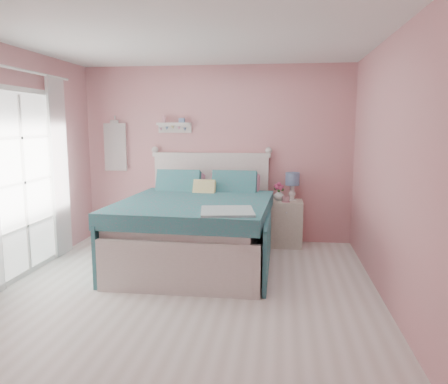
% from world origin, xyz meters
% --- Properties ---
extents(floor, '(4.50, 4.50, 0.00)m').
position_xyz_m(floor, '(0.00, 0.00, 0.00)').
color(floor, silver).
rests_on(floor, ground).
extents(room_shell, '(4.50, 4.50, 4.50)m').
position_xyz_m(room_shell, '(0.00, 0.00, 1.58)').
color(room_shell, '#D3868B').
rests_on(room_shell, floor).
extents(bed, '(1.88, 2.32, 1.33)m').
position_xyz_m(bed, '(-0.08, 1.11, 0.43)').
color(bed, silver).
rests_on(bed, floor).
extents(nightstand, '(0.46, 0.45, 0.66)m').
position_xyz_m(nightstand, '(1.05, 2.01, 0.33)').
color(nightstand, beige).
rests_on(nightstand, floor).
extents(table_lamp, '(0.20, 0.20, 0.40)m').
position_xyz_m(table_lamp, '(1.13, 2.07, 0.94)').
color(table_lamp, white).
rests_on(table_lamp, nightstand).
extents(vase, '(0.20, 0.20, 0.16)m').
position_xyz_m(vase, '(0.94, 2.03, 0.74)').
color(vase, silver).
rests_on(vase, nightstand).
extents(teacup, '(0.12, 0.12, 0.09)m').
position_xyz_m(teacup, '(1.04, 1.89, 0.70)').
color(teacup, '#C78691').
rests_on(teacup, nightstand).
extents(roses, '(0.14, 0.11, 0.12)m').
position_xyz_m(roses, '(0.94, 2.03, 0.86)').
color(roses, '#D5497E').
rests_on(roses, vase).
extents(wall_shelf, '(0.50, 0.15, 0.25)m').
position_xyz_m(wall_shelf, '(-0.63, 2.19, 1.73)').
color(wall_shelf, silver).
rests_on(wall_shelf, room_shell).
extents(hanging_dress, '(0.34, 0.03, 0.72)m').
position_xyz_m(hanging_dress, '(-1.55, 2.18, 1.40)').
color(hanging_dress, white).
rests_on(hanging_dress, room_shell).
extents(french_door, '(0.04, 1.32, 2.16)m').
position_xyz_m(french_door, '(-1.97, 0.40, 1.07)').
color(french_door, silver).
rests_on(french_door, floor).
extents(curtain_far, '(0.04, 0.40, 2.32)m').
position_xyz_m(curtain_far, '(-1.92, 1.14, 1.18)').
color(curtain_far, white).
rests_on(curtain_far, floor).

